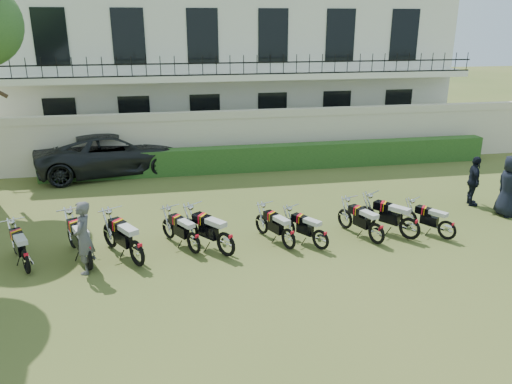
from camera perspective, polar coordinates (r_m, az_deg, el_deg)
ground at (r=13.44m, az=4.64°, el=-6.11°), size 100.00×100.00×0.00m
perimeter_wall at (r=20.50m, az=-1.07°, el=6.23°), size 30.00×0.35×2.30m
hedge at (r=20.09m, az=2.14°, el=3.98°), size 18.00×0.60×1.00m
building at (r=25.97m, az=-3.35°, el=14.55°), size 20.40×9.60×7.40m
motorcycle_0 at (r=12.95m, az=-24.87°, el=-6.67°), size 0.90×1.72×1.01m
motorcycle_1 at (r=12.56m, az=-18.79°, el=-6.30°), size 0.98×2.01×1.16m
motorcycle_2 at (r=12.41m, az=-13.50°, el=-6.15°), size 1.17×1.84×1.14m
motorcycle_3 at (r=12.84m, az=-7.15°, el=-5.22°), size 0.98×1.61×0.98m
motorcycle_4 at (r=12.59m, az=-3.48°, el=-5.32°), size 1.30×1.68×1.11m
motorcycle_5 at (r=13.01m, az=3.75°, el=-4.81°), size 0.85×1.65×0.97m
motorcycle_6 at (r=13.07m, az=7.42°, el=-4.89°), size 1.01×1.47×0.93m
motorcycle_7 at (r=13.66m, az=13.65°, el=-4.08°), size 0.82×1.74×1.00m
motorcycle_8 at (r=14.15m, az=17.21°, el=-3.44°), size 1.25×1.63×1.07m
motorcycle_9 at (r=14.51m, az=21.05°, el=-3.60°), size 1.00×1.46×0.92m
suv at (r=20.34m, az=-16.02°, el=4.32°), size 6.18×3.76×1.60m
inspector at (r=12.37m, az=-19.10°, el=-4.95°), size 0.51×0.70×1.77m
officer_3 at (r=16.96m, az=26.98°, el=0.64°), size 0.62×0.94×1.90m
officer_4 at (r=17.53m, az=26.93°, el=0.65°), size 0.68×0.83×1.59m
officer_5 at (r=17.49m, az=23.63°, el=1.15°), size 0.68×1.03×1.63m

